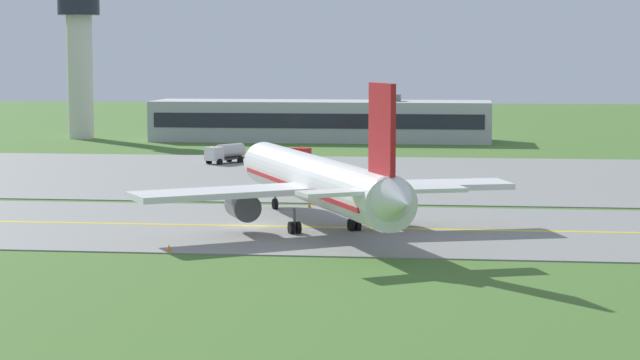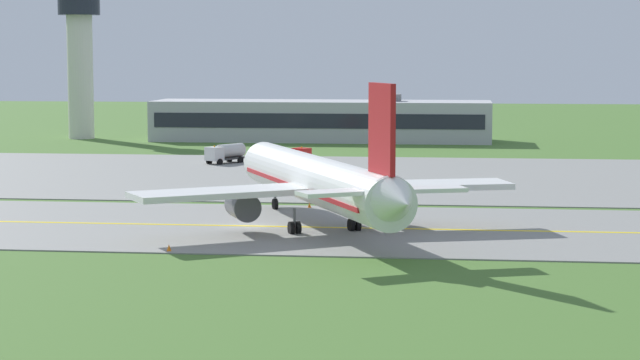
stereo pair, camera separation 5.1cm
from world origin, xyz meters
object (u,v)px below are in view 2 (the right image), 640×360
at_px(airplane_lead, 319,182).
at_px(control_tower, 80,47).
at_px(service_truck_baggage, 296,158).
at_px(service_truck_catering, 226,152).

bearing_deg(airplane_lead, control_tower, 118.12).
distance_m(airplane_lead, control_tower, 114.72).
relative_size(service_truck_baggage, control_tower, 0.25).
xyz_separation_m(service_truck_baggage, service_truck_catering, (-9.96, 3.05, 0.35)).
xyz_separation_m(airplane_lead, service_truck_catering, (-19.55, 57.38, -2.60)).
bearing_deg(airplane_lead, service_truck_baggage, 100.02).
relative_size(airplane_lead, service_truck_catering, 6.09).
bearing_deg(control_tower, service_truck_catering, -51.64).
bearing_deg(service_truck_catering, service_truck_baggage, -17.06).
relative_size(service_truck_catering, control_tower, 0.23).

